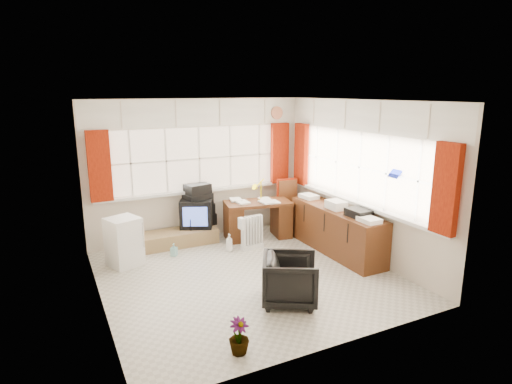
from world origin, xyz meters
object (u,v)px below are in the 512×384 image
at_px(desk_lamp, 261,185).
at_px(task_chair, 289,204).
at_px(radiator, 252,235).
at_px(office_chair, 290,280).
at_px(desk, 258,218).
at_px(tv_bench, 177,238).
at_px(crt_tv, 197,213).
at_px(mini_fridge, 124,242).
at_px(credenza, 336,230).

xyz_separation_m(desk_lamp, task_chair, (0.60, -0.00, -0.42)).
bearing_deg(radiator, office_chair, -101.86).
bearing_deg(desk_lamp, desk, -141.00).
relative_size(office_chair, radiator, 1.19).
height_order(tv_bench, crt_tv, crt_tv).
relative_size(desk, mini_fridge, 1.68).
height_order(desk_lamp, crt_tv, desk_lamp).
relative_size(office_chair, mini_fridge, 0.91).
height_order(task_chair, crt_tv, task_chair).
bearing_deg(credenza, radiator, 146.63).
bearing_deg(desk, task_chair, 7.06).
bearing_deg(tv_bench, desk, -11.35).
distance_m(credenza, mini_fridge, 3.40).
distance_m(office_chair, radiator, 1.98).
relative_size(desk, desk_lamp, 3.21).
bearing_deg(mini_fridge, crt_tv, 24.10).
distance_m(desk_lamp, mini_fridge, 2.60).
height_order(radiator, mini_fridge, mini_fridge).
bearing_deg(office_chair, desk_lamp, 10.49).
height_order(desk_lamp, task_chair, desk_lamp).
distance_m(desk_lamp, radiator, 1.01).
bearing_deg(tv_bench, mini_fridge, -152.24).
bearing_deg(crt_tv, credenza, -41.16).
relative_size(credenza, crt_tv, 2.80).
relative_size(radiator, tv_bench, 0.41).
height_order(office_chair, tv_bench, office_chair).
distance_m(radiator, credenza, 1.42).
bearing_deg(desk, mini_fridge, -174.83).
height_order(task_chair, mini_fridge, task_chair).
bearing_deg(tv_bench, radiator, -34.05).
distance_m(credenza, tv_bench, 2.75).
xyz_separation_m(desk, desk_lamp, (0.11, 0.09, 0.57)).
relative_size(desk, radiator, 2.21).
distance_m(task_chair, credenza, 1.33).
distance_m(office_chair, crt_tv, 2.81).
relative_size(tv_bench, crt_tv, 1.96).
bearing_deg(credenza, desk_lamp, 118.87).
height_order(credenza, crt_tv, credenza).
distance_m(radiator, mini_fridge, 2.09).
distance_m(radiator, crt_tv, 1.13).
relative_size(task_chair, credenza, 0.50).
bearing_deg(desk_lamp, mini_fridge, -173.04).
xyz_separation_m(crt_tv, mini_fridge, (-1.38, -0.62, -0.12)).
height_order(desk, tv_bench, desk).
xyz_separation_m(office_chair, credenza, (1.58, 1.16, 0.08)).
bearing_deg(desk, credenza, -55.76).
height_order(desk, credenza, credenza).
bearing_deg(mini_fridge, desk, 5.17).
xyz_separation_m(desk, credenza, (0.84, -1.23, 0.01)).
bearing_deg(task_chair, crt_tv, 169.83).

